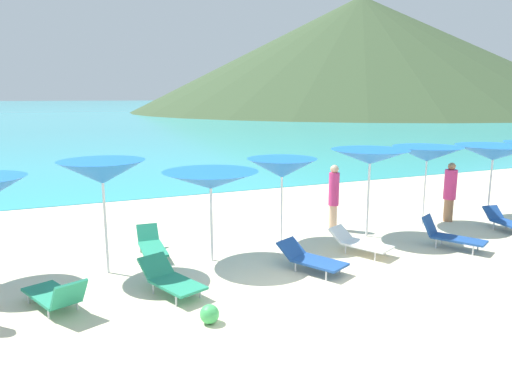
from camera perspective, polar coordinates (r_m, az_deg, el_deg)
name	(u,v)px	position (r m, az deg, el deg)	size (l,w,h in m)	color
ground_plane	(182,204)	(17.62, -8.82, -1.39)	(50.00, 100.00, 0.30)	beige
ocean_water	(55,105)	(237.34, -22.89, 9.58)	(650.00, 440.00, 0.02)	#2DADBC
headland_hill	(359,55)	(126.50, 12.24, 15.73)	(112.80, 112.80, 27.84)	#384C2D
umbrella_3	(102,172)	(10.26, -17.91, 2.25)	(1.83, 1.83, 2.42)	silver
umbrella_4	(211,180)	(10.64, -5.44, 1.42)	(2.31, 2.31, 2.07)	silver
umbrella_5	(282,168)	(12.07, 3.12, 2.85)	(1.85, 1.85, 2.16)	silver
umbrella_6	(370,157)	(12.81, 13.47, 4.09)	(2.20, 2.20, 2.34)	silver
umbrella_7	(427,154)	(14.52, 19.77, 4.29)	(2.13, 2.13, 2.29)	silver
umbrella_8	(493,153)	(16.07, 26.50, 4.21)	(2.36, 2.36, 2.25)	silver
lounge_chair_0	(359,242)	(11.74, 12.26, -5.87)	(1.16, 1.60, 0.55)	white
lounge_chair_2	(311,258)	(10.41, 6.57, -7.87)	(1.22, 1.62, 0.57)	#1E478C
lounge_chair_3	(507,221)	(15.03, 27.84, -3.12)	(0.70, 1.57, 0.59)	#1E478C
lounge_chair_4	(171,279)	(9.36, -10.16, -10.17)	(1.09, 1.61, 0.60)	#268C66
lounge_chair_6	(450,235)	(12.77, 22.22, -4.83)	(1.17, 1.56, 0.75)	#1E478C
lounge_chair_7	(56,295)	(9.25, -22.79, -11.26)	(1.12, 1.65, 0.70)	#268C66
lounge_chair_9	(151,245)	(11.61, -12.39, -6.17)	(0.59, 1.56, 0.60)	#268C66
beachgoer_0	(450,191)	(15.36, 22.16, 0.15)	(0.36, 0.36, 1.78)	#A3704C
beachgoer_2	(334,195)	(13.46, 9.27, -0.35)	(0.29, 0.29, 1.85)	#DBAA84
beach_ball	(210,314)	(8.17, -5.58, -14.32)	(0.33, 0.33, 0.33)	#3FB259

